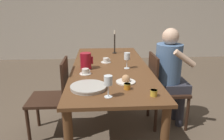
{
  "coord_description": "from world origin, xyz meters",
  "views": [
    {
      "loc": [
        -0.14,
        -2.43,
        1.46
      ],
      "look_at": [
        0.0,
        -0.31,
        0.79
      ],
      "focal_mm": 35.0,
      "sensor_mm": 36.0,
      "label": 1
    }
  ],
  "objects_px": {
    "person_seated": "(171,70)",
    "wine_glass_juice": "(108,82)",
    "jam_jar_red": "(154,93)",
    "chair_person_side": "(163,88)",
    "bread_plate": "(126,80)",
    "chair_opposite": "(54,96)",
    "teacup_across": "(106,61)",
    "jam_jar_amber": "(127,86)",
    "wine_glass_water": "(127,57)",
    "red_pitcher": "(86,61)",
    "candlestick_tall": "(115,45)",
    "serving_tray": "(89,87)",
    "teacup_near_person": "(85,72)"
  },
  "relations": [
    {
      "from": "wine_glass_water",
      "to": "wine_glass_juice",
      "type": "relative_size",
      "value": 1.02
    },
    {
      "from": "candlestick_tall",
      "to": "red_pitcher",
      "type": "bearing_deg",
      "value": -116.63
    },
    {
      "from": "chair_person_side",
      "to": "red_pitcher",
      "type": "distance_m",
      "value": 0.97
    },
    {
      "from": "teacup_near_person",
      "to": "candlestick_tall",
      "type": "xyz_separation_m",
      "value": [
        0.37,
        0.93,
        0.1
      ]
    },
    {
      "from": "chair_person_side",
      "to": "teacup_near_person",
      "type": "bearing_deg",
      "value": -75.78
    },
    {
      "from": "person_seated",
      "to": "wine_glass_juice",
      "type": "relative_size",
      "value": 6.66
    },
    {
      "from": "chair_person_side",
      "to": "bread_plate",
      "type": "height_order",
      "value": "chair_person_side"
    },
    {
      "from": "teacup_near_person",
      "to": "candlestick_tall",
      "type": "relative_size",
      "value": 0.37
    },
    {
      "from": "person_seated",
      "to": "jam_jar_red",
      "type": "bearing_deg",
      "value": -26.67
    },
    {
      "from": "wine_glass_water",
      "to": "teacup_across",
      "type": "distance_m",
      "value": 0.37
    },
    {
      "from": "red_pitcher",
      "to": "chair_opposite",
      "type": "bearing_deg",
      "value": -162.3
    },
    {
      "from": "jam_jar_amber",
      "to": "bread_plate",
      "type": "bearing_deg",
      "value": 87.38
    },
    {
      "from": "red_pitcher",
      "to": "jam_jar_amber",
      "type": "relative_size",
      "value": 3.12
    },
    {
      "from": "person_seated",
      "to": "teacup_near_person",
      "type": "relative_size",
      "value": 9.65
    },
    {
      "from": "chair_person_side",
      "to": "chair_opposite",
      "type": "bearing_deg",
      "value": -82.86
    },
    {
      "from": "chair_opposite",
      "to": "teacup_across",
      "type": "height_order",
      "value": "chair_opposite"
    },
    {
      "from": "teacup_across",
      "to": "wine_glass_water",
      "type": "bearing_deg",
      "value": -50.25
    },
    {
      "from": "person_seated",
      "to": "bread_plate",
      "type": "xyz_separation_m",
      "value": [
        -0.6,
        -0.51,
        0.07
      ]
    },
    {
      "from": "bread_plate",
      "to": "serving_tray",
      "type": "bearing_deg",
      "value": -158.8
    },
    {
      "from": "teacup_near_person",
      "to": "serving_tray",
      "type": "bearing_deg",
      "value": -83.34
    },
    {
      "from": "chair_opposite",
      "to": "jam_jar_red",
      "type": "relative_size",
      "value": 14.95
    },
    {
      "from": "red_pitcher",
      "to": "wine_glass_juice",
      "type": "relative_size",
      "value": 1.03
    },
    {
      "from": "jam_jar_amber",
      "to": "teacup_across",
      "type": "bearing_deg",
      "value": 99.71
    },
    {
      "from": "red_pitcher",
      "to": "candlestick_tall",
      "type": "distance_m",
      "value": 0.84
    },
    {
      "from": "wine_glass_juice",
      "to": "candlestick_tall",
      "type": "distance_m",
      "value": 1.53
    },
    {
      "from": "chair_person_side",
      "to": "red_pitcher",
      "type": "relative_size",
      "value": 4.79
    },
    {
      "from": "chair_person_side",
      "to": "teacup_near_person",
      "type": "height_order",
      "value": "chair_person_side"
    },
    {
      "from": "wine_glass_juice",
      "to": "teacup_near_person",
      "type": "height_order",
      "value": "wine_glass_juice"
    },
    {
      "from": "wine_glass_juice",
      "to": "candlestick_tall",
      "type": "relative_size",
      "value": 0.54
    },
    {
      "from": "person_seated",
      "to": "teacup_across",
      "type": "relative_size",
      "value": 9.65
    },
    {
      "from": "wine_glass_water",
      "to": "bread_plate",
      "type": "xyz_separation_m",
      "value": [
        -0.07,
        -0.44,
        -0.11
      ]
    },
    {
      "from": "wine_glass_water",
      "to": "jam_jar_red",
      "type": "height_order",
      "value": "wine_glass_water"
    },
    {
      "from": "red_pitcher",
      "to": "serving_tray",
      "type": "height_order",
      "value": "red_pitcher"
    },
    {
      "from": "bread_plate",
      "to": "candlestick_tall",
      "type": "distance_m",
      "value": 1.21
    },
    {
      "from": "serving_tray",
      "to": "candlestick_tall",
      "type": "distance_m",
      "value": 1.38
    },
    {
      "from": "wine_glass_juice",
      "to": "bread_plate",
      "type": "relative_size",
      "value": 0.98
    },
    {
      "from": "chair_opposite",
      "to": "candlestick_tall",
      "type": "xyz_separation_m",
      "value": [
        0.72,
        0.86,
        0.4
      ]
    },
    {
      "from": "wine_glass_water",
      "to": "person_seated",
      "type": "bearing_deg",
      "value": 6.8
    },
    {
      "from": "teacup_near_person",
      "to": "serving_tray",
      "type": "xyz_separation_m",
      "value": [
        0.05,
        -0.4,
        -0.01
      ]
    },
    {
      "from": "person_seated",
      "to": "red_pitcher",
      "type": "relative_size",
      "value": 6.44
    },
    {
      "from": "chair_person_side",
      "to": "teacup_near_person",
      "type": "distance_m",
      "value": 0.97
    },
    {
      "from": "chair_person_side",
      "to": "wine_glass_water",
      "type": "height_order",
      "value": "wine_glass_water"
    },
    {
      "from": "bread_plate",
      "to": "person_seated",
      "type": "bearing_deg",
      "value": 40.3
    },
    {
      "from": "chair_person_side",
      "to": "jam_jar_amber",
      "type": "relative_size",
      "value": 14.95
    },
    {
      "from": "wine_glass_water",
      "to": "teacup_near_person",
      "type": "bearing_deg",
      "value": -159.47
    },
    {
      "from": "chair_person_side",
      "to": "red_pitcher",
      "type": "bearing_deg",
      "value": -87.12
    },
    {
      "from": "wine_glass_juice",
      "to": "jam_jar_amber",
      "type": "height_order",
      "value": "wine_glass_juice"
    },
    {
      "from": "chair_person_side",
      "to": "person_seated",
      "type": "relative_size",
      "value": 0.74
    },
    {
      "from": "jam_jar_amber",
      "to": "wine_glass_juice",
      "type": "bearing_deg",
      "value": -138.38
    },
    {
      "from": "chair_opposite",
      "to": "wine_glass_water",
      "type": "xyz_separation_m",
      "value": [
        0.8,
        0.1,
        0.4
      ]
    }
  ]
}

